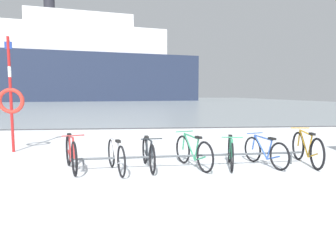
{
  "coord_description": "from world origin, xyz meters",
  "views": [
    {
      "loc": [
        -0.53,
        -5.37,
        1.71
      ],
      "look_at": [
        0.38,
        3.7,
        0.76
      ],
      "focal_mm": 33.71,
      "sensor_mm": 36.0,
      "label": 1
    }
  ],
  "objects_px": {
    "bicycle_4": "(231,152)",
    "bicycle_6": "(307,149)",
    "rescue_post": "(11,98)",
    "bicycle_1": "(116,156)",
    "ferry_ship": "(85,66)",
    "bicycle_2": "(148,154)",
    "bicycle_5": "(265,152)",
    "bicycle_0": "(71,153)",
    "bicycle_3": "(193,152)"
  },
  "relations": [
    {
      "from": "bicycle_5",
      "to": "ferry_ship",
      "type": "relative_size",
      "value": 0.03
    },
    {
      "from": "bicycle_4",
      "to": "ferry_ship",
      "type": "height_order",
      "value": "ferry_ship"
    },
    {
      "from": "ferry_ship",
      "to": "bicycle_4",
      "type": "bearing_deg",
      "value": -78.43
    },
    {
      "from": "bicycle_3",
      "to": "rescue_post",
      "type": "distance_m",
      "value": 5.61
    },
    {
      "from": "bicycle_6",
      "to": "bicycle_3",
      "type": "bearing_deg",
      "value": -178.99
    },
    {
      "from": "bicycle_6",
      "to": "bicycle_2",
      "type": "bearing_deg",
      "value": -179.49
    },
    {
      "from": "bicycle_2",
      "to": "bicycle_6",
      "type": "bearing_deg",
      "value": 0.51
    },
    {
      "from": "bicycle_6",
      "to": "bicycle_1",
      "type": "bearing_deg",
      "value": -176.73
    },
    {
      "from": "bicycle_6",
      "to": "ferry_ship",
      "type": "distance_m",
      "value": 69.98
    },
    {
      "from": "bicycle_2",
      "to": "bicycle_5",
      "type": "height_order",
      "value": "bicycle_2"
    },
    {
      "from": "bicycle_1",
      "to": "bicycle_0",
      "type": "bearing_deg",
      "value": 167.96
    },
    {
      "from": "bicycle_3",
      "to": "bicycle_0",
      "type": "bearing_deg",
      "value": 179.93
    },
    {
      "from": "bicycle_3",
      "to": "bicycle_5",
      "type": "xyz_separation_m",
      "value": [
        1.73,
        0.01,
        -0.03
      ]
    },
    {
      "from": "bicycle_4",
      "to": "bicycle_6",
      "type": "bearing_deg",
      "value": 2.69
    },
    {
      "from": "bicycle_2",
      "to": "ferry_ship",
      "type": "bearing_deg",
      "value": 100.03
    },
    {
      "from": "rescue_post",
      "to": "bicycle_3",
      "type": "bearing_deg",
      "value": -26.76
    },
    {
      "from": "bicycle_4",
      "to": "bicycle_5",
      "type": "bearing_deg",
      "value": 3.52
    },
    {
      "from": "bicycle_1",
      "to": "rescue_post",
      "type": "bearing_deg",
      "value": 139.63
    },
    {
      "from": "bicycle_1",
      "to": "bicycle_4",
      "type": "xyz_separation_m",
      "value": [
        2.62,
        0.17,
        -0.0
      ]
    },
    {
      "from": "bicycle_5",
      "to": "bicycle_6",
      "type": "relative_size",
      "value": 0.85
    },
    {
      "from": "bicycle_5",
      "to": "ferry_ship",
      "type": "bearing_deg",
      "value": 102.27
    },
    {
      "from": "bicycle_4",
      "to": "bicycle_6",
      "type": "xyz_separation_m",
      "value": [
        1.91,
        0.09,
        0.03
      ]
    },
    {
      "from": "bicycle_0",
      "to": "ferry_ship",
      "type": "relative_size",
      "value": 0.03
    },
    {
      "from": "bicycle_2",
      "to": "bicycle_3",
      "type": "relative_size",
      "value": 1.04
    },
    {
      "from": "bicycle_4",
      "to": "bicycle_6",
      "type": "distance_m",
      "value": 1.91
    },
    {
      "from": "bicycle_1",
      "to": "bicycle_6",
      "type": "height_order",
      "value": "bicycle_6"
    },
    {
      "from": "bicycle_0",
      "to": "bicycle_3",
      "type": "height_order",
      "value": "bicycle_0"
    },
    {
      "from": "bicycle_1",
      "to": "ferry_ship",
      "type": "height_order",
      "value": "ferry_ship"
    },
    {
      "from": "bicycle_0",
      "to": "bicycle_2",
      "type": "xyz_separation_m",
      "value": [
        1.71,
        0.01,
        -0.04
      ]
    },
    {
      "from": "bicycle_2",
      "to": "bicycle_4",
      "type": "relative_size",
      "value": 1.08
    },
    {
      "from": "bicycle_3",
      "to": "bicycle_6",
      "type": "relative_size",
      "value": 0.9
    },
    {
      "from": "bicycle_6",
      "to": "rescue_post",
      "type": "distance_m",
      "value": 8.13
    },
    {
      "from": "rescue_post",
      "to": "ferry_ship",
      "type": "relative_size",
      "value": 0.06
    },
    {
      "from": "bicycle_0",
      "to": "rescue_post",
      "type": "bearing_deg",
      "value": 131.13
    },
    {
      "from": "bicycle_5",
      "to": "bicycle_6",
      "type": "bearing_deg",
      "value": 2.02
    },
    {
      "from": "bicycle_0",
      "to": "bicycle_4",
      "type": "bearing_deg",
      "value": -0.7
    },
    {
      "from": "bicycle_2",
      "to": "bicycle_6",
      "type": "xyz_separation_m",
      "value": [
        3.81,
        0.03,
        0.04
      ]
    },
    {
      "from": "bicycle_0",
      "to": "ferry_ship",
      "type": "height_order",
      "value": "ferry_ship"
    },
    {
      "from": "bicycle_1",
      "to": "bicycle_2",
      "type": "distance_m",
      "value": 0.75
    },
    {
      "from": "bicycle_0",
      "to": "bicycle_4",
      "type": "xyz_separation_m",
      "value": [
        3.61,
        -0.04,
        -0.03
      ]
    },
    {
      "from": "bicycle_4",
      "to": "rescue_post",
      "type": "xyz_separation_m",
      "value": [
        -5.77,
        2.51,
        1.23
      ]
    },
    {
      "from": "bicycle_0",
      "to": "bicycle_2",
      "type": "bearing_deg",
      "value": 0.4
    },
    {
      "from": "bicycle_1",
      "to": "ferry_ship",
      "type": "bearing_deg",
      "value": 99.41
    },
    {
      "from": "bicycle_4",
      "to": "bicycle_6",
      "type": "height_order",
      "value": "bicycle_6"
    },
    {
      "from": "bicycle_3",
      "to": "bicycle_4",
      "type": "bearing_deg",
      "value": -2.67
    },
    {
      "from": "bicycle_1",
      "to": "bicycle_4",
      "type": "distance_m",
      "value": 2.62
    },
    {
      "from": "rescue_post",
      "to": "bicycle_5",
      "type": "bearing_deg",
      "value": -20.35
    },
    {
      "from": "bicycle_3",
      "to": "bicycle_4",
      "type": "height_order",
      "value": "bicycle_3"
    },
    {
      "from": "bicycle_5",
      "to": "rescue_post",
      "type": "relative_size",
      "value": 0.46
    },
    {
      "from": "bicycle_2",
      "to": "bicycle_6",
      "type": "distance_m",
      "value": 3.81
    }
  ]
}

